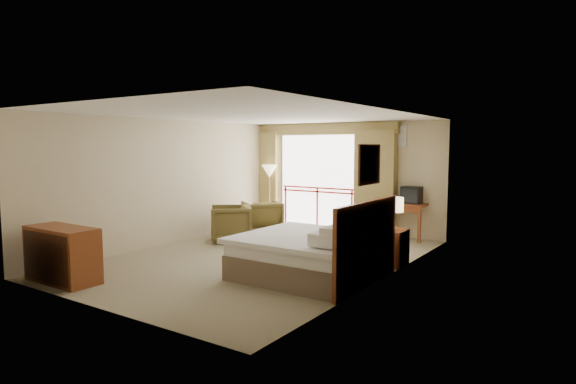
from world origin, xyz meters
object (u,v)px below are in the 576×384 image
Objects in this scene: bed at (313,254)px; armchair_far at (262,233)px; desk at (399,210)px; tv at (411,195)px; table_lamp at (395,205)px; side_table at (237,219)px; floor_lamp at (269,173)px; wastebasket at (357,234)px; nightstand at (393,248)px; armchair_near at (231,241)px; dresser at (62,255)px.

armchair_far is (-3.02, 2.65, -0.38)m from bed.
tv reaches higher than desk.
table_lamp is at bearing 61.51° from bed.
table_lamp is 2.48m from tv.
floor_lamp reaches higher than side_table.
side_table is at bearing 16.53° from armchair_far.
floor_lamp is (-0.55, 1.07, 1.40)m from armchair_far.
desk is at bearing 151.93° from armchair_far.
side_table is 1.99m from floor_lamp.
wastebasket is 3.18m from floor_lamp.
bed is 3.55× the size of side_table.
side_table reaches higher than wastebasket.
bed is at bearing -92.25° from tv.
floor_lamp is at bearing -114.48° from armchair_far.
nightstand is at bearing -27.57° from floor_lamp.
tv is 4.19m from armchair_near.
dresser is (-2.39, -5.55, 0.27)m from wastebasket.
side_table is (-3.52, -1.89, -0.61)m from tv.
dresser is at bearing -141.68° from bed.
floor_lamp is (-3.53, -0.25, 0.75)m from desk.
table_lamp reaches higher than armchair_far.
wastebasket is at bearing 102.85° from bed.
desk is 3.31m from armchair_far.
armchair_near is at bearing 176.92° from nightstand.
dresser is (-3.35, -6.35, -0.59)m from tv.
side_table is (-4.07, 0.53, -0.67)m from table_lamp.
tv is at bearing 149.02° from armchair_far.
tv is (-0.55, 2.42, -0.05)m from table_lamp.
armchair_near is 1.48× the size of side_table.
table_lamp is at bearing -7.43° from side_table.
floor_lamp reaches higher than nightstand.
armchair_far is 0.80m from side_table.
table_lamp reaches higher than wastebasket.
desk is at bearing 90.65° from bed.
dresser reaches higher than armchair_far.
desk reaches higher than armchair_near.
tv is at bearing 39.56° from wastebasket.
tv is (0.30, -0.06, 0.37)m from desk.
tv is 1.52m from wastebasket.
armchair_near is at bearing -140.28° from desk.
table_lamp is 0.64× the size of armchair_far.
tv is 4.04m from side_table.
side_table is at bearing -79.94° from floor_lamp.
nightstand is at bearing 47.99° from armchair_near.
table_lamp is at bearing -47.03° from wastebasket.
wastebasket is (-0.96, -0.80, -0.86)m from tv.
tv is 0.33× the size of dresser.
bed is at bearing -31.61° from side_table.
bed is at bearing -77.15° from wastebasket.
tv is (0.26, 3.90, 0.65)m from bed.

